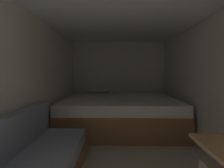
{
  "coord_description": "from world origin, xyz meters",
  "views": [
    {
      "loc": [
        -0.12,
        -0.47,
        1.25
      ],
      "look_at": [
        -0.16,
        2.53,
        1.03
      ],
      "focal_mm": 26.97,
      "sensor_mm": 36.0,
      "label": 1
    }
  ],
  "objects": [
    {
      "name": "ground_plane",
      "position": [
        0.0,
        1.8,
        0.0
      ],
      "size": [
        6.89,
        6.89,
        0.0
      ],
      "primitive_type": "plane",
      "color": "#B2A893"
    },
    {
      "name": "wall_back",
      "position": [
        0.0,
        4.27,
        1.04
      ],
      "size": [
        2.66,
        0.05,
        2.08
      ],
      "primitive_type": "cube",
      "color": "silver",
      "rests_on": "ground"
    },
    {
      "name": "wall_left",
      "position": [
        -1.31,
        1.8,
        1.04
      ],
      "size": [
        0.05,
        4.89,
        2.08
      ],
      "primitive_type": "cube",
      "color": "silver",
      "rests_on": "ground"
    },
    {
      "name": "wall_right",
      "position": [
        1.31,
        1.8,
        1.04
      ],
      "size": [
        0.05,
        4.89,
        2.08
      ],
      "primitive_type": "cube",
      "color": "silver",
      "rests_on": "ground"
    },
    {
      "name": "ceiling_slab",
      "position": [
        0.0,
        1.8,
        2.1
      ],
      "size": [
        2.66,
        4.89,
        0.05
      ],
      "primitive_type": "cube",
      "color": "white",
      "rests_on": "wall_left"
    },
    {
      "name": "bed",
      "position": [
        -0.0,
        3.25,
        0.34
      ],
      "size": [
        2.44,
        1.9,
        0.84
      ],
      "color": "olive",
      "rests_on": "ground"
    }
  ]
}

